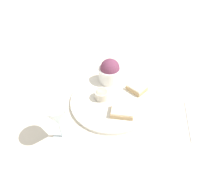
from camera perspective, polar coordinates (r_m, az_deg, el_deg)
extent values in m
plane|color=beige|center=(0.90, 0.00, -1.55)|extent=(4.00, 4.00, 0.00)
cylinder|color=silver|center=(0.89, 0.00, -1.24)|extent=(0.34, 0.34, 0.01)
cylinder|color=white|center=(0.96, -0.52, 5.71)|extent=(0.10, 0.10, 0.06)
sphere|color=#6B334C|center=(0.94, -0.53, 7.23)|extent=(0.08, 0.08, 0.08)
cylinder|color=beige|center=(0.88, -2.70, 0.36)|extent=(0.06, 0.06, 0.04)
cylinder|color=beige|center=(0.88, -2.73, 0.94)|extent=(0.05, 0.05, 0.01)
cube|color=tan|center=(0.83, 2.69, -4.18)|extent=(0.09, 0.07, 0.02)
cube|color=#F4E5C1|center=(0.82, 2.72, -3.57)|extent=(0.08, 0.06, 0.01)
cube|color=tan|center=(0.93, 6.48, 1.99)|extent=(0.09, 0.09, 0.02)
cube|color=#F4E5C1|center=(0.92, 6.54, 2.59)|extent=(0.09, 0.09, 0.01)
cylinder|color=silver|center=(0.81, -12.82, -10.19)|extent=(0.07, 0.07, 0.01)
cylinder|color=silver|center=(0.78, -13.20, -8.76)|extent=(0.01, 0.01, 0.06)
cone|color=silver|center=(0.72, -14.21, -4.95)|extent=(0.09, 0.09, 0.10)
cube|color=silver|center=(0.88, 19.39, -5.93)|extent=(0.01, 0.20, 0.01)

